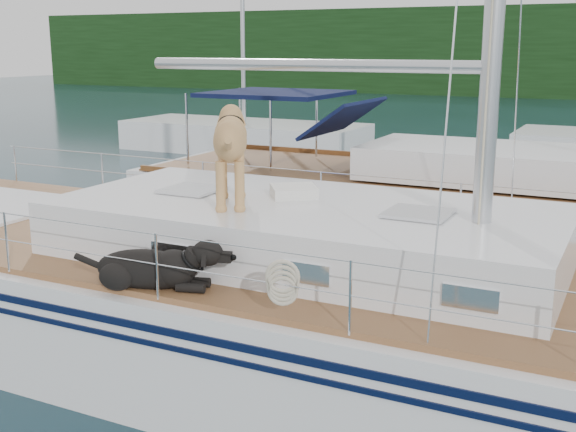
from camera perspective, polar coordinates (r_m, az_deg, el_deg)
The scene contains 4 objects.
ground at distance 8.38m, azimuth -3.74°, elevation -10.64°, with size 120.00×120.00×0.00m, color black.
main_sailboat at distance 8.08m, azimuth -3.27°, elevation -6.37°, with size 12.00×3.85×14.01m.
neighbor_sailboat at distance 13.11m, azimuth 12.07°, elevation 0.81°, with size 11.00×3.50×13.30m.
bg_boat_west at distance 23.96m, azimuth -3.48°, elevation 6.22°, with size 8.00×3.00×11.65m.
Camera 1 is at (3.89, -6.59, 3.40)m, focal length 45.00 mm.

